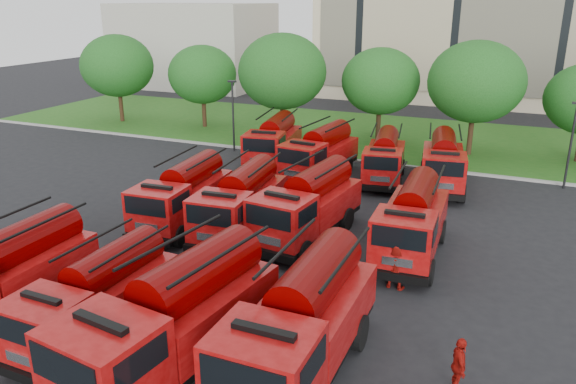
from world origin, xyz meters
name	(u,v)px	position (x,y,z in m)	size (l,w,h in m)	color
ground	(250,277)	(0.00, 0.00, 0.00)	(140.00, 140.00, 0.00)	black
lawn	(396,137)	(0.00, 26.00, 0.06)	(70.00, 16.00, 0.12)	#185115
curb	(369,162)	(0.00, 17.90, 0.07)	(70.00, 0.30, 0.14)	gray
side_building	(194,45)	(-30.00, 44.00, 5.00)	(18.00, 12.00, 10.00)	#ABA698
tree_0	(117,66)	(-24.00, 22.00, 5.02)	(6.30, 6.30, 7.70)	#382314
tree_1	(202,74)	(-16.00, 23.00, 4.55)	(5.71, 5.71, 6.98)	#382314
tree_2	(282,71)	(-8.00, 21.50, 5.35)	(6.72, 6.72, 8.22)	#382314
tree_3	(381,81)	(-1.00, 24.00, 4.68)	(5.88, 5.88, 7.19)	#382314
tree_4	(476,82)	(6.00, 22.50, 5.22)	(6.55, 6.55, 8.01)	#382314
lamp_post_0	(233,112)	(-10.00, 17.20, 2.90)	(0.60, 0.25, 5.11)	black
lamp_post_1	(571,141)	(12.00, 17.20, 2.90)	(0.60, 0.25, 5.11)	black
fire_truck_0	(6,274)	(-6.46, -5.85, 1.59)	(2.61, 6.97, 3.16)	black
fire_truck_1	(97,296)	(-2.70, -5.63, 1.45)	(2.44, 6.39, 2.89)	black
fire_truck_2	(174,319)	(0.70, -6.22, 1.77)	(3.65, 8.01, 3.52)	black
fire_truck_3	(302,323)	(4.18, -4.89, 1.73)	(2.79, 7.55, 3.43)	black
fire_truck_4	(183,195)	(-5.47, 3.70, 1.56)	(2.89, 6.96, 3.10)	black
fire_truck_5	(241,202)	(-2.38, 3.81, 1.58)	(2.99, 7.07, 3.14)	black
fire_truck_6	(308,205)	(0.72, 4.55, 1.64)	(3.27, 7.40, 3.26)	black
fire_truck_7	(412,220)	(5.48, 4.64, 1.60)	(2.81, 7.08, 3.17)	black
fire_truck_8	(274,141)	(-5.83, 15.08, 1.58)	(3.43, 7.19, 3.14)	black
fire_truck_9	(320,153)	(-1.98, 13.51, 1.59)	(3.13, 7.14, 3.15)	black
fire_truck_10	(385,158)	(1.86, 14.44, 1.46)	(3.24, 6.66, 2.90)	black
fire_truck_11	(443,162)	(5.30, 14.55, 1.56)	(3.36, 7.07, 3.09)	black
firefighter_4	(240,245)	(-1.79, 2.53, 0.00)	(0.88, 0.58, 1.80)	black
firefighter_5	(395,288)	(5.56, 1.41, 0.00)	(1.78, 0.77, 1.92)	#9A110B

